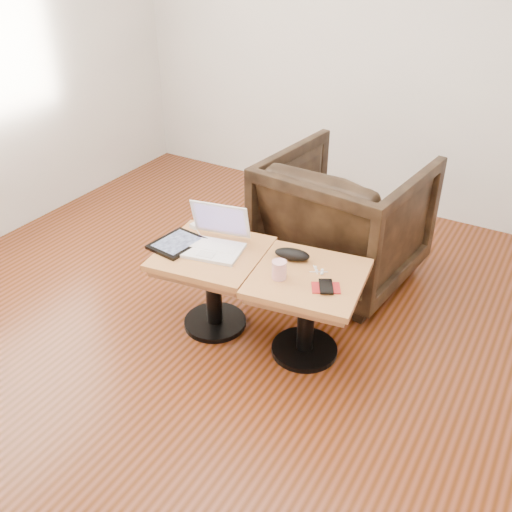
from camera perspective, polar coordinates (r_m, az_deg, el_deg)
The scene contains 11 objects.
room_shell at distance 2.06m, azimuth -1.32°, elevation 14.35°, with size 4.52×4.52×2.71m.
side_table_left at distance 2.96m, azimuth -4.36°, elevation -1.42°, with size 0.59×0.59×0.47m.
side_table_right at distance 2.78m, azimuth 5.15°, elevation -3.95°, with size 0.59×0.59×0.47m.
laptop at distance 2.91m, azimuth -4.21°, elevation 1.64°, with size 0.36×0.33×0.22m.
tablet at distance 2.97m, azimuth -7.93°, elevation 1.26°, with size 0.23×0.28×0.02m.
charging_adapter at distance 3.12m, azimuth -6.15°, elevation 3.04°, with size 0.04×0.04×0.02m, color white.
glasses_case at distance 2.81m, azimuth 3.64°, elevation 0.18°, with size 0.18×0.08×0.06m, color black.
striped_cup at distance 2.66m, azimuth 2.34°, elevation -1.38°, with size 0.07×0.07×0.09m, color #E36073.
earbuds_tangle at distance 2.74m, azimuth 6.29°, elevation -1.44°, with size 0.08×0.05×0.02m.
phone_on_sleeve at distance 2.62m, azimuth 7.01°, elevation -3.11°, with size 0.16×0.14×0.02m.
armchair at distance 3.41m, azimuth 8.78°, elevation 3.65°, with size 0.83×0.85×0.78m, color black.
Camera 1 is at (1.04, -1.67, 1.96)m, focal length 40.00 mm.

